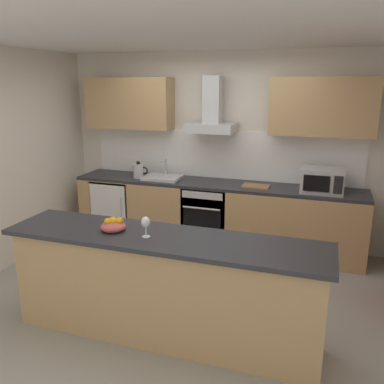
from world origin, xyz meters
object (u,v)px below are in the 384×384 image
(refrigerator, at_px, (118,207))
(microwave, at_px, (322,180))
(fruit_bowl, at_px, (113,226))
(range_hood, at_px, (212,115))
(oven, at_px, (208,214))
(chopping_board, at_px, (256,186))
(kettle, at_px, (138,170))
(sink, at_px, (163,177))
(wine_glass, at_px, (146,223))

(refrigerator, relative_size, microwave, 1.70)
(refrigerator, bearing_deg, fruit_bowl, -61.59)
(microwave, xyz_separation_m, range_hood, (-1.44, 0.16, 0.74))
(fruit_bowl, bearing_deg, oven, 83.55)
(microwave, relative_size, chopping_board, 1.47)
(refrigerator, bearing_deg, range_hood, 5.46)
(refrigerator, relative_size, range_hood, 1.18)
(refrigerator, xyz_separation_m, kettle, (0.37, -0.03, 0.58))
(microwave, bearing_deg, fruit_bowl, -128.79)
(microwave, bearing_deg, sink, 178.94)
(sink, bearing_deg, fruit_bowl, -78.77)
(chopping_board, bearing_deg, fruit_bowl, -112.79)
(microwave, distance_m, wine_glass, 2.53)
(chopping_board, bearing_deg, oven, 177.88)
(fruit_bowl, relative_size, chopping_board, 0.65)
(sink, distance_m, wine_glass, 2.31)
(oven, bearing_deg, kettle, -178.09)
(kettle, xyz_separation_m, chopping_board, (1.65, 0.01, -0.09))
(oven, relative_size, fruit_bowl, 3.64)
(kettle, distance_m, chopping_board, 1.65)
(microwave, xyz_separation_m, sink, (-2.10, 0.04, -0.12))
(oven, bearing_deg, chopping_board, -2.12)
(microwave, height_order, chopping_board, microwave)
(wine_glass, bearing_deg, microwave, 57.83)
(refrigerator, relative_size, chopping_board, 2.50)
(wine_glass, bearing_deg, refrigerator, 124.32)
(fruit_bowl, bearing_deg, chopping_board, 67.21)
(kettle, xyz_separation_m, wine_glass, (1.11, -2.13, 0.07))
(oven, relative_size, chopping_board, 2.35)
(range_hood, relative_size, chopping_board, 2.12)
(range_hood, bearing_deg, microwave, -6.24)
(refrigerator, xyz_separation_m, range_hood, (1.38, 0.13, 1.36))
(oven, height_order, kettle, kettle)
(sink, height_order, wine_glass, sink)
(oven, xyz_separation_m, refrigerator, (-1.38, -0.00, -0.03))
(kettle, xyz_separation_m, range_hood, (1.01, 0.16, 0.78))
(oven, relative_size, microwave, 1.60)
(refrigerator, xyz_separation_m, wine_glass, (1.48, -2.16, 0.65))
(oven, relative_size, refrigerator, 0.94)
(range_hood, distance_m, chopping_board, 1.10)
(chopping_board, bearing_deg, wine_glass, -104.28)
(sink, xyz_separation_m, kettle, (-0.35, -0.04, 0.08))
(sink, bearing_deg, range_hood, 10.15)
(kettle, relative_size, fruit_bowl, 1.31)
(oven, bearing_deg, microwave, -1.11)
(range_hood, xyz_separation_m, fruit_bowl, (-0.24, -2.25, -0.79))
(kettle, distance_m, wine_glass, 2.40)
(oven, xyz_separation_m, chopping_board, (0.64, -0.02, 0.45))
(microwave, height_order, sink, microwave)
(refrigerator, distance_m, range_hood, 1.95)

